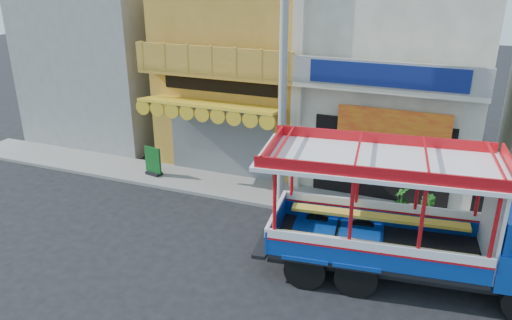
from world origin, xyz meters
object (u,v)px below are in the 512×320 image
at_px(potted_plant_b, 428,210).
at_px(utility_pole, 288,59).
at_px(songthaew_truck, 436,224).
at_px(potted_plant_c, 402,201).
at_px(green_sign, 153,163).

bearing_deg(potted_plant_b, utility_pole, 43.26).
distance_m(utility_pole, songthaew_truck, 6.45).
relative_size(potted_plant_b, potted_plant_c, 0.96).
bearing_deg(potted_plant_c, utility_pole, -77.99).
distance_m(utility_pole, potted_plant_c, 5.81).
bearing_deg(songthaew_truck, green_sign, 162.57).
bearing_deg(green_sign, songthaew_truck, -17.43).
bearing_deg(utility_pole, songthaew_truck, -29.27).
bearing_deg(green_sign, potted_plant_b, -1.37).
distance_m(utility_pole, green_sign, 7.09).
height_order(utility_pole, potted_plant_c, utility_pole).
relative_size(utility_pole, songthaew_truck, 3.55).
distance_m(songthaew_truck, potted_plant_b, 3.21).
distance_m(utility_pole, potted_plant_b, 6.36).
relative_size(green_sign, potted_plant_b, 1.13).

